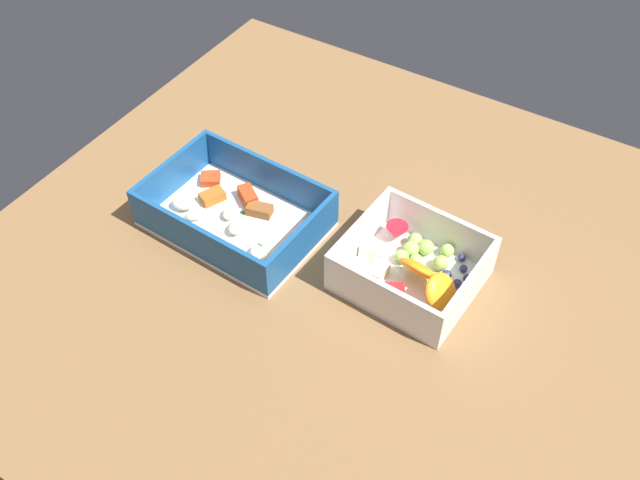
% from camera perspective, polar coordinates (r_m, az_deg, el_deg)
% --- Properties ---
extents(table_surface, '(0.80, 0.80, 0.02)m').
position_cam_1_polar(table_surface, '(0.86, 0.80, -1.81)').
color(table_surface, brown).
rests_on(table_surface, ground).
extents(pasta_container, '(0.22, 0.15, 0.06)m').
position_cam_1_polar(pasta_container, '(0.89, -6.97, 2.03)').
color(pasta_container, white).
rests_on(pasta_container, table_surface).
extents(fruit_bowl, '(0.16, 0.15, 0.06)m').
position_cam_1_polar(fruit_bowl, '(0.83, 7.40, -2.18)').
color(fruit_bowl, white).
rests_on(fruit_bowl, table_surface).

